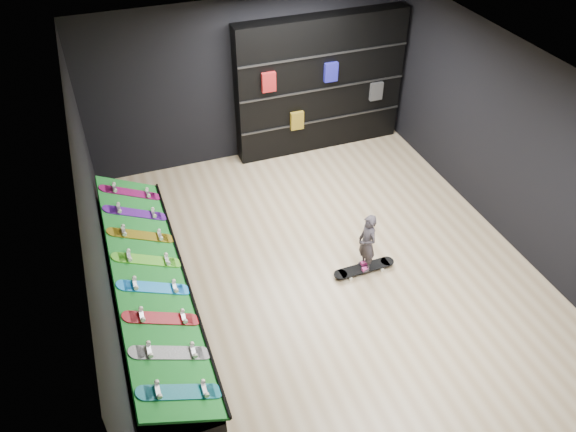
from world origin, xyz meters
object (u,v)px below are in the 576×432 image
object	(u,v)px
display_rack	(152,300)
back_shelving	(320,85)
floor_skateboard	(364,269)
child	(366,253)

from	to	relation	value
display_rack	back_shelving	distance (m)	5.18
display_rack	back_shelving	size ratio (longest dim) A/B	1.39
display_rack	back_shelving	world-z (taller)	back_shelving
floor_skateboard	child	bearing A→B (deg)	0.00
display_rack	back_shelving	bearing A→B (deg)	40.89
back_shelving	floor_skateboard	xyz separation A→B (m)	(-0.75, -3.59, -1.24)
display_rack	floor_skateboard	xyz separation A→B (m)	(3.09, -0.27, -0.20)
child	floor_skateboard	bearing A→B (deg)	0.00
display_rack	child	xyz separation A→B (m)	(3.09, -0.27, 0.13)
back_shelving	child	bearing A→B (deg)	-101.74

